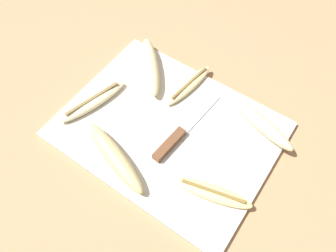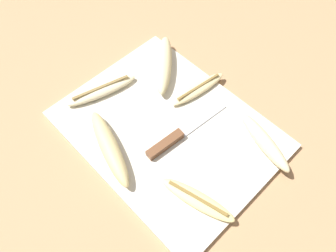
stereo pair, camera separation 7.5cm
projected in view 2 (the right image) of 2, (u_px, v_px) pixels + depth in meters
name	position (u px, v px, depth m)	size (l,w,h in m)	color
ground_plane	(168.00, 131.00, 0.77)	(4.00, 4.00, 0.00)	tan
cutting_board	(168.00, 130.00, 0.76)	(0.48, 0.37, 0.01)	silver
knife	(173.00, 139.00, 0.74)	(0.04, 0.23, 0.02)	brown
banana_spotted_left	(109.00, 147.00, 0.71)	(0.21, 0.10, 0.04)	#DBC684
banana_soft_right	(164.00, 64.00, 0.84)	(0.16, 0.17, 0.04)	beige
banana_golden_short	(197.00, 200.00, 0.66)	(0.17, 0.08, 0.02)	#EDD689
banana_pale_long	(101.00, 90.00, 0.80)	(0.09, 0.19, 0.02)	beige
banana_ripe_center	(198.00, 89.00, 0.81)	(0.05, 0.16, 0.02)	beige
banana_cream_curved	(265.00, 142.00, 0.72)	(0.17, 0.08, 0.03)	beige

